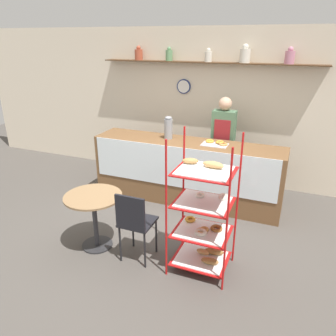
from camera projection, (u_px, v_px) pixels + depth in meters
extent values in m
plane|color=#4C4742|center=(156.00, 237.00, 4.42)|extent=(14.00, 14.00, 0.00)
cube|color=beige|center=(207.00, 107.00, 5.87)|extent=(10.00, 0.06, 2.70)
cube|color=#4C331E|center=(206.00, 62.00, 5.46)|extent=(3.81, 0.24, 0.02)
cylinder|color=#B24C33|center=(139.00, 55.00, 5.86)|extent=(0.14, 0.14, 0.18)
sphere|color=#B24C33|center=(139.00, 48.00, 5.82)|extent=(0.08, 0.08, 0.08)
cylinder|color=#669966|center=(169.00, 55.00, 5.66)|extent=(0.12, 0.12, 0.18)
sphere|color=#669966|center=(169.00, 49.00, 5.62)|extent=(0.07, 0.07, 0.07)
cylinder|color=silver|center=(208.00, 57.00, 5.41)|extent=(0.12, 0.12, 0.16)
sphere|color=silver|center=(209.00, 50.00, 5.38)|extent=(0.07, 0.07, 0.07)
cylinder|color=silver|center=(245.00, 56.00, 5.19)|extent=(0.17, 0.17, 0.21)
sphere|color=silver|center=(246.00, 47.00, 5.14)|extent=(0.09, 0.09, 0.09)
cylinder|color=#CC7F99|center=(290.00, 58.00, 4.96)|extent=(0.15, 0.15, 0.19)
sphere|color=#CC7F99|center=(291.00, 49.00, 4.92)|extent=(0.08, 0.08, 0.08)
cylinder|color=navy|center=(184.00, 86.00, 5.85)|extent=(0.25, 0.03, 0.25)
cylinder|color=white|center=(183.00, 87.00, 5.84)|extent=(0.22, 0.00, 0.22)
cube|color=brown|center=(186.00, 171.00, 5.28)|extent=(3.02, 0.63, 1.00)
cube|color=silver|center=(180.00, 168.00, 4.94)|extent=(2.89, 0.01, 0.64)
cylinder|color=#B71414|center=(166.00, 212.00, 3.44)|extent=(0.02, 0.02, 1.60)
cylinder|color=#B71414|center=(227.00, 225.00, 3.21)|extent=(0.02, 0.02, 1.60)
cylinder|color=#B71414|center=(183.00, 192.00, 3.90)|extent=(0.02, 0.02, 1.60)
cylinder|color=#B71414|center=(237.00, 202.00, 3.67)|extent=(0.02, 0.02, 1.60)
cube|color=#B71414|center=(201.00, 259.00, 3.81)|extent=(0.62, 0.51, 0.01)
cube|color=white|center=(201.00, 258.00, 3.80)|extent=(0.55, 0.45, 0.01)
ellipsoid|color=olive|center=(214.00, 251.00, 3.84)|extent=(0.23, 0.11, 0.08)
ellipsoid|color=olive|center=(210.00, 261.00, 3.69)|extent=(0.21, 0.11, 0.06)
ellipsoid|color=tan|center=(203.00, 252.00, 3.85)|extent=(0.16, 0.09, 0.06)
cube|color=#B71414|center=(202.00, 232.00, 3.67)|extent=(0.62, 0.51, 0.01)
cube|color=white|center=(202.00, 231.00, 3.67)|extent=(0.55, 0.45, 0.01)
torus|color=gold|center=(190.00, 219.00, 3.85)|extent=(0.12, 0.12, 0.04)
torus|color=brown|center=(216.00, 228.00, 3.67)|extent=(0.14, 0.14, 0.04)
torus|color=tan|center=(204.00, 229.00, 3.66)|extent=(0.10, 0.10, 0.03)
torus|color=tan|center=(201.00, 231.00, 3.63)|extent=(0.12, 0.12, 0.03)
torus|color=silver|center=(201.00, 232.00, 3.59)|extent=(0.13, 0.13, 0.04)
cube|color=#B71414|center=(203.00, 203.00, 3.54)|extent=(0.62, 0.51, 0.01)
cube|color=white|center=(203.00, 202.00, 3.53)|extent=(0.55, 0.45, 0.01)
torus|color=silver|center=(200.00, 195.00, 3.63)|extent=(0.11, 0.11, 0.03)
torus|color=silver|center=(223.00, 196.00, 3.59)|extent=(0.11, 0.11, 0.04)
torus|color=silver|center=(223.00, 197.00, 3.58)|extent=(0.11, 0.11, 0.03)
cube|color=#B71414|center=(205.00, 171.00, 3.40)|extent=(0.62, 0.51, 0.01)
cube|color=white|center=(205.00, 170.00, 3.40)|extent=(0.55, 0.45, 0.01)
ellipsoid|color=#B27F47|center=(190.00, 161.00, 3.55)|extent=(0.19, 0.13, 0.06)
ellipsoid|color=tan|center=(213.00, 165.00, 3.43)|extent=(0.24, 0.11, 0.07)
cube|color=#282833|center=(221.00, 166.00, 5.57)|extent=(0.22, 0.19, 0.94)
cube|color=#4C7051|center=(224.00, 126.00, 5.31)|extent=(0.37, 0.22, 0.49)
cube|color=maroon|center=(222.00, 133.00, 5.24)|extent=(0.26, 0.01, 0.41)
sphere|color=tan|center=(225.00, 104.00, 5.18)|extent=(0.21, 0.21, 0.21)
cylinder|color=#262628|center=(97.00, 245.00, 4.25)|extent=(0.39, 0.39, 0.02)
cylinder|color=#333338|center=(95.00, 221.00, 4.12)|extent=(0.06, 0.06, 0.68)
cylinder|color=olive|center=(93.00, 196.00, 3.99)|extent=(0.71, 0.71, 0.02)
cylinder|color=black|center=(156.00, 236.00, 4.04)|extent=(0.02, 0.02, 0.48)
cylinder|color=black|center=(133.00, 230.00, 4.15)|extent=(0.02, 0.02, 0.48)
cylinder|color=black|center=(145.00, 250.00, 3.76)|extent=(0.02, 0.02, 0.48)
cylinder|color=black|center=(120.00, 244.00, 3.87)|extent=(0.02, 0.02, 0.48)
cube|color=black|center=(138.00, 222.00, 3.86)|extent=(0.38, 0.38, 0.03)
cube|color=black|center=(130.00, 213.00, 3.63)|extent=(0.36, 0.03, 0.40)
cylinder|color=gray|center=(168.00, 129.00, 5.20)|extent=(0.13, 0.13, 0.32)
ellipsoid|color=gray|center=(168.00, 118.00, 5.13)|extent=(0.11, 0.11, 0.05)
cube|color=silver|center=(215.00, 145.00, 4.93)|extent=(0.39, 0.25, 0.01)
torus|color=tan|center=(223.00, 144.00, 4.89)|extent=(0.13, 0.13, 0.03)
torus|color=gold|center=(210.00, 141.00, 5.02)|extent=(0.13, 0.13, 0.03)
torus|color=brown|center=(221.00, 143.00, 4.93)|extent=(0.12, 0.12, 0.03)
torus|color=gold|center=(220.00, 142.00, 4.96)|extent=(0.13, 0.13, 0.04)
torus|color=brown|center=(220.00, 142.00, 4.96)|extent=(0.12, 0.12, 0.03)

